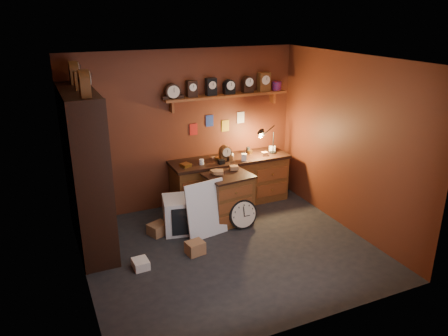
% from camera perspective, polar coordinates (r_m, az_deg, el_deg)
% --- Properties ---
extents(floor, '(4.00, 4.00, 0.00)m').
position_cam_1_polar(floor, '(6.46, 0.69, -10.58)').
color(floor, black).
rests_on(floor, ground).
extents(room_shell, '(4.02, 3.62, 2.71)m').
position_cam_1_polar(room_shell, '(5.89, 0.71, 4.58)').
color(room_shell, '#5D2816').
rests_on(room_shell, ground).
extents(shelving_unit, '(0.47, 1.60, 2.58)m').
position_cam_1_polar(shelving_unit, '(6.38, -17.88, 0.41)').
color(shelving_unit, black).
rests_on(shelving_unit, ground).
extents(workbench, '(2.12, 0.66, 1.36)m').
position_cam_1_polar(workbench, '(7.73, 0.81, -1.35)').
color(workbench, brown).
rests_on(workbench, ground).
extents(low_cabinet, '(0.78, 0.68, 0.90)m').
position_cam_1_polar(low_cabinet, '(7.08, 0.58, -3.73)').
color(low_cabinet, brown).
rests_on(low_cabinet, ground).
extents(big_round_clock, '(0.47, 0.16, 0.47)m').
position_cam_1_polar(big_round_clock, '(6.96, 2.47, -6.06)').
color(big_round_clock, black).
rests_on(big_round_clock, ground).
extents(white_panel, '(0.69, 0.29, 0.88)m').
position_cam_1_polar(white_panel, '(6.85, -2.26, -8.69)').
color(white_panel, silver).
rests_on(white_panel, ground).
extents(mini_fridge, '(0.62, 0.64, 0.55)m').
position_cam_1_polar(mini_fridge, '(6.89, -5.67, -6.05)').
color(mini_fridge, silver).
rests_on(mini_fridge, ground).
extents(floor_box_a, '(0.36, 0.33, 0.18)m').
position_cam_1_polar(floor_box_a, '(6.90, -8.58, -7.87)').
color(floor_box_a, '#9B6943').
rests_on(floor_box_a, ground).
extents(floor_box_b, '(0.21, 0.25, 0.12)m').
position_cam_1_polar(floor_box_b, '(6.13, -10.83, -12.20)').
color(floor_box_b, white).
rests_on(floor_box_b, ground).
extents(floor_box_c, '(0.28, 0.24, 0.19)m').
position_cam_1_polar(floor_box_c, '(6.33, -3.79, -10.36)').
color(floor_box_c, '#9B6943').
rests_on(floor_box_c, ground).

